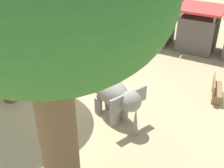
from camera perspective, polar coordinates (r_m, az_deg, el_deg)
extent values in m
plane|color=tan|center=(11.50, -4.68, -5.08)|extent=(60.00, 60.00, 0.00)
cylinder|color=gray|center=(10.70, 2.49, -5.69)|extent=(0.31, 0.31, 0.72)
cylinder|color=gray|center=(10.45, 0.38, -6.70)|extent=(0.31, 0.31, 0.72)
cylinder|color=gray|center=(11.33, -0.72, -3.36)|extent=(0.31, 0.31, 0.72)
cylinder|color=gray|center=(11.09, -2.78, -4.24)|extent=(0.31, 0.31, 0.72)
ellipsoid|color=gray|center=(10.44, -0.20, -1.44)|extent=(2.01, 1.54, 1.08)
sphere|color=gray|center=(9.66, 3.83, -3.52)|extent=(0.77, 0.77, 0.77)
cone|color=gray|center=(9.89, 4.80, -7.51)|extent=(0.24, 0.24, 1.21)
cube|color=gray|center=(10.02, 5.58, -2.22)|extent=(0.33, 0.61, 0.57)
cube|color=gray|center=(9.46, 1.05, -4.28)|extent=(0.33, 0.61, 0.57)
cylinder|color=#3F3833|center=(10.68, -10.37, -6.00)|extent=(0.14, 0.14, 0.82)
cylinder|color=#3F3833|center=(10.54, -10.26, -6.57)|extent=(0.14, 0.14, 0.82)
cylinder|color=#4C7F59|center=(10.21, -10.68, -3.14)|extent=(0.32, 0.32, 0.58)
sphere|color=tan|center=(9.99, -10.89, -1.23)|extent=(0.22, 0.22, 0.22)
cylinder|color=#4C7F59|center=(10.38, -10.81, -2.44)|extent=(0.09, 0.09, 0.55)
cylinder|color=#4C7F59|center=(10.03, -10.55, -3.71)|extent=(0.09, 0.09, 0.55)
cylinder|color=brown|center=(11.87, -21.40, 4.95)|extent=(0.64, 0.64, 3.92)
cylinder|color=brown|center=(6.85, -10.69, -11.60)|extent=(0.89, 0.89, 4.31)
cube|color=olive|center=(12.71, 20.63, -0.95)|extent=(0.65, 1.45, 0.06)
cube|color=olive|center=(12.59, 20.06, 0.06)|extent=(0.32, 1.39, 0.40)
cube|color=olive|center=(13.29, 20.46, -0.70)|extent=(0.37, 0.15, 0.42)
cube|color=olive|center=(12.38, 20.41, -3.11)|extent=(0.37, 0.15, 0.42)
cube|color=#59514C|center=(18.72, 1.20, 12.95)|extent=(2.00, 1.80, 2.00)
cylinder|color=gray|center=(18.97, 4.86, 13.73)|extent=(0.10, 0.10, 2.40)
cylinder|color=gray|center=(17.58, 2.59, 12.42)|extent=(0.10, 0.10, 2.40)
cylinder|color=gray|center=(19.75, -0.04, 14.52)|extent=(0.10, 0.10, 2.40)
cylinder|color=gray|center=(18.41, -2.55, 13.28)|extent=(0.10, 0.10, 2.40)
cube|color=#59514C|center=(17.71, 8.80, 11.56)|extent=(2.00, 1.80, 2.00)
cube|color=#3856B2|center=(17.30, 9.19, 16.13)|extent=(2.50, 2.50, 0.12)
cylinder|color=gray|center=(18.12, 12.51, 12.30)|extent=(0.10, 0.10, 2.40)
cylinder|color=gray|center=(16.65, 10.74, 10.86)|extent=(0.10, 0.10, 2.40)
cylinder|color=gray|center=(18.68, 7.15, 13.33)|extent=(0.10, 0.10, 2.40)
cylinder|color=gray|center=(17.26, 5.01, 11.99)|extent=(0.10, 0.10, 2.40)
cube|color=#59514C|center=(17.05, 17.05, 9.81)|extent=(2.00, 1.80, 2.00)
cube|color=#C63833|center=(16.62, 17.83, 14.50)|extent=(2.50, 2.50, 0.12)
cylinder|color=gray|center=(17.60, 20.66, 10.52)|extent=(0.10, 0.10, 2.40)
cylinder|color=gray|center=(16.09, 19.56, 8.91)|extent=(0.10, 0.10, 2.40)
cylinder|color=gray|center=(17.92, 14.98, 11.79)|extent=(0.10, 0.10, 2.40)
cylinder|color=gray|center=(16.43, 13.40, 10.30)|extent=(0.10, 0.10, 2.40)
cylinder|color=gray|center=(11.91, -9.06, -3.08)|extent=(0.36, 0.36, 0.32)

